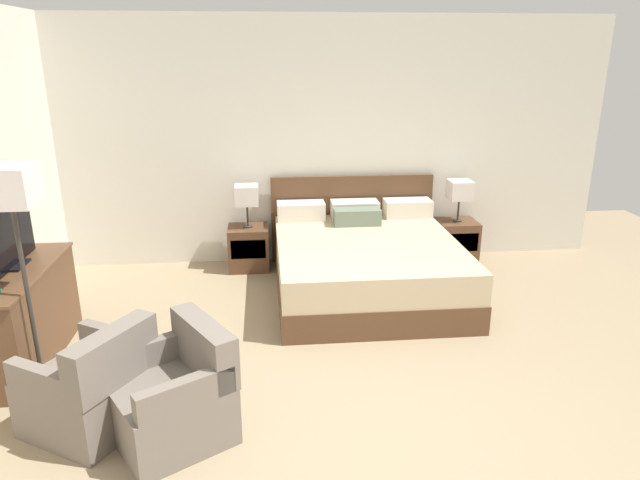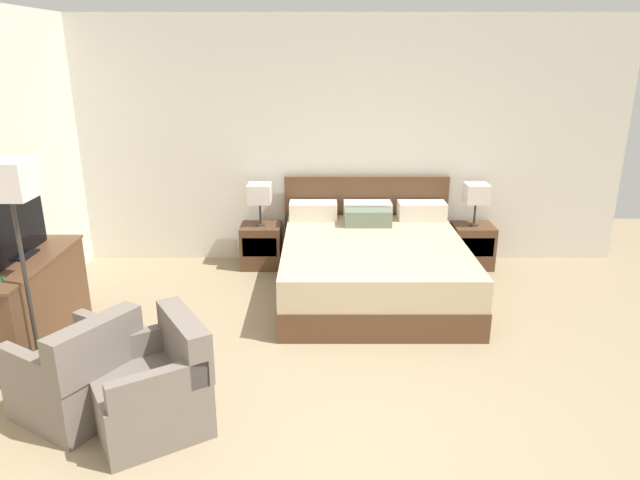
# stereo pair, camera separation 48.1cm
# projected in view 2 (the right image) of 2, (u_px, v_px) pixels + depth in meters

# --- Properties ---
(ground_plane) EXTENTS (10.37, 10.37, 0.00)m
(ground_plane) POSITION_uv_depth(u_px,v_px,m) (330.00, 438.00, 3.76)
(ground_plane) COLOR #998466
(wall_back) EXTENTS (6.96, 0.06, 2.83)m
(wall_back) POSITION_uv_depth(u_px,v_px,m) (325.00, 143.00, 6.62)
(wall_back) COLOR silver
(wall_back) RESTS_ON ground
(bed) EXTENTS (1.93, 2.14, 1.04)m
(bed) POSITION_uv_depth(u_px,v_px,m) (371.00, 264.00, 5.95)
(bed) COLOR brown
(bed) RESTS_ON ground
(nightstand_left) EXTENTS (0.46, 0.42, 0.50)m
(nightstand_left) POSITION_uv_depth(u_px,v_px,m) (260.00, 246.00, 6.71)
(nightstand_left) COLOR brown
(nightstand_left) RESTS_ON ground
(nightstand_right) EXTENTS (0.46, 0.42, 0.50)m
(nightstand_right) POSITION_uv_depth(u_px,v_px,m) (470.00, 245.00, 6.71)
(nightstand_right) COLOR brown
(nightstand_right) RESTS_ON ground
(table_lamp_left) EXTENTS (0.26, 0.26, 0.49)m
(table_lamp_left) POSITION_uv_depth(u_px,v_px,m) (258.00, 194.00, 6.51)
(table_lamp_left) COLOR #332D28
(table_lamp_left) RESTS_ON nightstand_left
(table_lamp_right) EXTENTS (0.26, 0.26, 0.49)m
(table_lamp_right) POSITION_uv_depth(u_px,v_px,m) (475.00, 194.00, 6.52)
(table_lamp_right) COLOR #332D28
(table_lamp_right) RESTS_ON nightstand_right
(dresser) EXTENTS (0.56, 1.37, 0.80)m
(dresser) POSITION_uv_depth(u_px,v_px,m) (22.00, 303.00, 4.80)
(dresser) COLOR brown
(dresser) RESTS_ON ground
(tv) EXTENTS (0.18, 0.86, 0.52)m
(tv) POSITION_uv_depth(u_px,v_px,m) (15.00, 228.00, 4.69)
(tv) COLOR black
(tv) RESTS_ON dresser
(armchair_by_window) EXTENTS (0.94, 0.94, 0.76)m
(armchair_by_window) POSITION_uv_depth(u_px,v_px,m) (77.00, 376.00, 3.95)
(armchair_by_window) COLOR #70665B
(armchair_by_window) RESTS_ON ground
(armchair_companion) EXTENTS (0.94, 0.94, 0.76)m
(armchair_companion) POSITION_uv_depth(u_px,v_px,m) (153.00, 389.00, 3.81)
(armchair_companion) COLOR #70665B
(armchair_companion) RESTS_ON ground
(floor_lamp) EXTENTS (0.33, 0.33, 1.72)m
(floor_lamp) POSITION_uv_depth(u_px,v_px,m) (9.00, 198.00, 3.98)
(floor_lamp) COLOR #332D28
(floor_lamp) RESTS_ON ground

